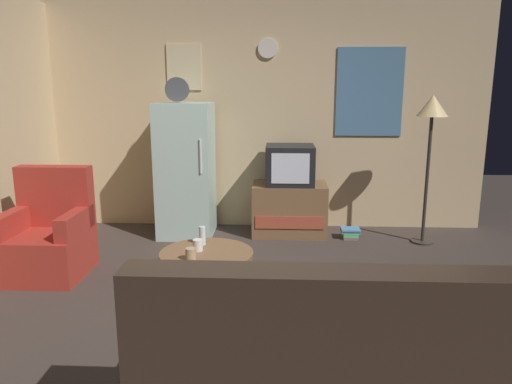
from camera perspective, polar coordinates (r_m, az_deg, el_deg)
ground_plane at (r=3.71m, az=-0.48°, el=-14.48°), size 12.00×12.00×0.00m
wall_with_art at (r=5.76m, az=0.96°, el=9.64°), size 5.20×0.12×2.78m
fridge at (r=5.47m, az=-8.32°, el=2.62°), size 0.60×0.62×1.77m
tv_stand at (r=5.55m, az=3.96°, el=-2.02°), size 0.84×0.53×0.59m
crt_tv at (r=5.44m, az=4.04°, el=3.23°), size 0.54×0.51×0.44m
standing_lamp at (r=5.37m, az=20.10°, el=8.29°), size 0.32×0.32×1.59m
coffee_table at (r=3.80m, az=-5.81°, el=-10.20°), size 0.72×0.72×0.44m
wine_glass at (r=3.87m, az=-6.38°, el=-5.16°), size 0.05×0.05×0.15m
mug_ceramic_white at (r=3.75m, az=-6.91°, el=-6.27°), size 0.08×0.08×0.09m
mug_ceramic_tan at (r=3.56m, az=-7.75°, el=-7.31°), size 0.08×0.08×0.09m
armchair at (r=4.75m, az=-23.35°, el=-4.99°), size 0.68×0.68×0.96m
couch at (r=2.55m, az=6.68°, el=-20.09°), size 1.70×0.80×0.92m
book_stack at (r=5.52m, az=11.10°, el=-4.78°), size 0.21×0.17×0.12m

